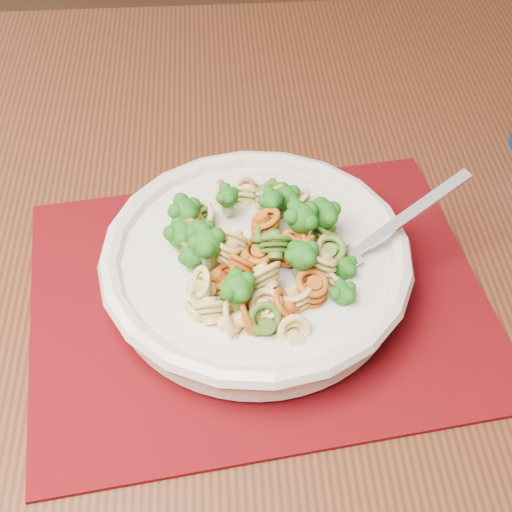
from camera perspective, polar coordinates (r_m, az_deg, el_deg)
name	(u,v)px	position (r m, az deg, el deg)	size (l,w,h in m)	color
dining_table	(325,297)	(0.77, 5.57, -3.31)	(1.70, 1.39, 0.71)	#522A17
placemat	(258,297)	(0.65, 0.18, -3.30)	(0.41, 0.32, 0.00)	#52030F
pasta_bowl	(256,263)	(0.63, 0.00, -0.54)	(0.28, 0.28, 0.05)	beige
pasta_broccoli_heap	(256,251)	(0.62, 0.00, 0.37)	(0.23, 0.23, 0.06)	tan
fork	(345,260)	(0.62, 7.10, -0.35)	(0.19, 0.02, 0.01)	silver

